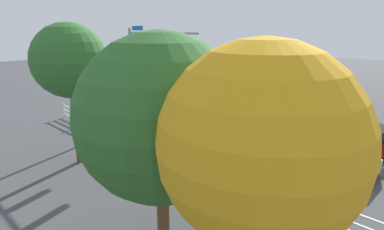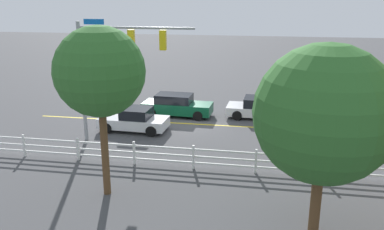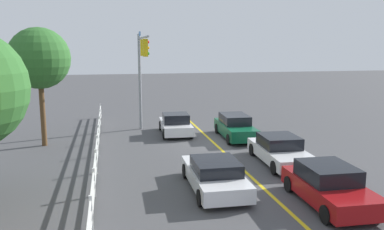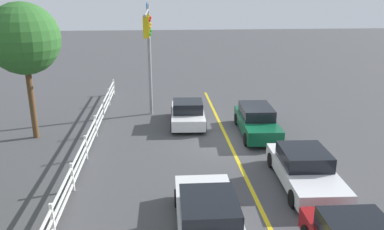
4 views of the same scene
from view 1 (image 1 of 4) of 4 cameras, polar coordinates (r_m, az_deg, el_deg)
name	(u,v)px [view 1 (image 1 of 4)]	position (r m, az deg, el deg)	size (l,w,h in m)	color
ground_plane	(225,126)	(21.70, 5.98, -1.97)	(120.00, 120.00, 0.00)	#444447
lane_center_stripe	(276,139)	(19.63, 15.22, -4.34)	(28.00, 0.16, 0.01)	gold
signal_assembly	(148,59)	(20.22, -8.04, 10.20)	(6.29, 0.37, 6.67)	gray
car_0	(176,114)	(22.06, -2.90, 0.17)	(4.14, 2.07, 1.40)	silver
car_1	(227,109)	(23.39, 6.49, 1.14)	(4.71, 2.01, 1.48)	#0C4C2D
car_3	(323,155)	(16.33, 22.90, -6.78)	(4.76, 2.09, 1.30)	silver
car_4	(303,124)	(21.02, 19.71, -1.55)	(4.84, 2.21, 1.37)	silver
white_rail_fence	(186,158)	(14.84, -1.09, -7.86)	(26.10, 0.10, 1.15)	white
tree_0	(260,145)	(6.01, 12.36, -5.33)	(3.94, 3.94, 6.39)	brown
tree_1	(161,118)	(8.30, -5.79, -0.53)	(4.54, 4.54, 6.49)	brown
tree_2	(70,61)	(15.65, -21.53, 9.18)	(3.48, 3.48, 6.81)	brown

